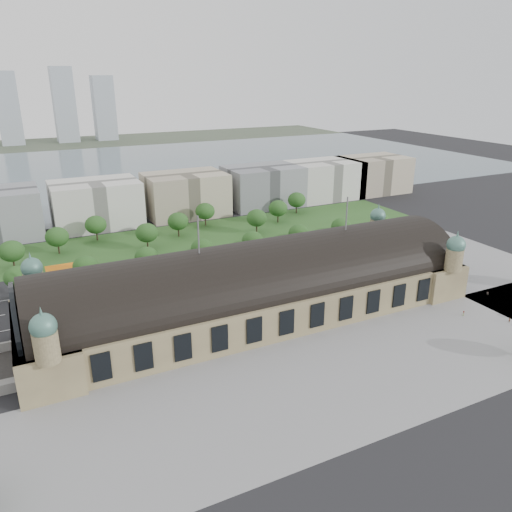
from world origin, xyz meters
name	(u,v)px	position (x,y,z in m)	size (l,w,h in m)	color
ground	(257,314)	(0.00, 0.00, 0.00)	(900.00, 900.00, 0.00)	black
station	(257,287)	(0.00, 0.00, 10.28)	(150.00, 48.40, 44.30)	tan
plaza_south	(360,372)	(10.00, -44.00, 0.00)	(190.00, 48.00, 0.12)	gray
plaza_east	(472,266)	(103.00, 0.00, 0.00)	(56.00, 100.00, 0.12)	gray
road_slab	(168,285)	(-20.00, 38.00, 0.00)	(260.00, 26.00, 0.10)	black
grass_belt	(145,243)	(-15.00, 93.00, 0.00)	(300.00, 45.00, 0.10)	#2D5421
petrol_station	(67,269)	(-53.91, 65.28, 2.95)	(14.00, 13.00, 5.05)	orange
lake	(100,171)	(0.00, 298.00, 0.00)	(700.00, 320.00, 0.08)	slate
far_shore	(70,143)	(0.00, 498.00, 0.00)	(700.00, 120.00, 0.14)	#44513D
far_tower_left	(8,109)	(-60.00, 508.00, 40.00)	(24.00, 24.00, 80.00)	#9EA8B2
far_tower_mid	(64,105)	(0.00, 508.00, 42.50)	(24.00, 24.00, 85.00)	#9EA8B2
far_tower_right	(104,108)	(45.00, 508.00, 37.50)	(24.00, 24.00, 75.00)	#9EA8B2
office_3	(96,204)	(-30.00, 133.00, 12.00)	(45.00, 32.00, 24.00)	silver
office_4	(185,194)	(20.00, 133.00, 12.00)	(45.00, 32.00, 24.00)	#BCB094
office_5	(263,186)	(70.00, 133.00, 12.00)	(45.00, 32.00, 24.00)	gray
office_6	(324,180)	(115.00, 133.00, 12.00)	(45.00, 32.00, 24.00)	silver
office_7	(373,174)	(155.00, 133.00, 12.00)	(45.00, 32.00, 24.00)	#BCB094
tree_row_2	(17,277)	(-72.00, 53.00, 7.43)	(9.60, 9.60, 11.52)	#2D2116
tree_row_3	(85,266)	(-48.00, 53.00, 7.43)	(9.60, 9.60, 11.52)	#2D2116
tree_row_4	(146,257)	(-24.00, 53.00, 7.43)	(9.60, 9.60, 11.52)	#2D2116
tree_row_5	(202,248)	(0.00, 53.00, 7.43)	(9.60, 9.60, 11.52)	#2D2116
tree_row_6	(252,240)	(24.00, 53.00, 7.43)	(9.60, 9.60, 11.52)	#2D2116
tree_row_7	(299,233)	(48.00, 53.00, 7.43)	(9.60, 9.60, 11.52)	#2D2116
tree_row_8	(341,227)	(72.00, 53.00, 7.43)	(9.60, 9.60, 11.52)	#2D2116
tree_row_9	(380,220)	(96.00, 53.00, 7.43)	(9.60, 9.60, 11.52)	#2D2116
tree_belt_3	(12,251)	(-73.00, 83.00, 8.05)	(10.40, 10.40, 12.48)	#2D2116
tree_belt_4	(57,237)	(-54.00, 95.00, 8.05)	(10.40, 10.40, 12.48)	#2D2116
tree_belt_5	(96,225)	(-35.00, 107.00, 8.05)	(10.40, 10.40, 12.48)	#2D2116
tree_belt_6	(147,233)	(-16.00, 83.00, 8.05)	(10.40, 10.40, 12.48)	#2D2116
tree_belt_7	(178,221)	(3.00, 95.00, 8.05)	(10.40, 10.40, 12.48)	#2D2116
tree_belt_8	(205,211)	(22.00, 107.00, 8.05)	(10.40, 10.40, 12.48)	#2D2116
tree_belt_9	(257,218)	(41.00, 83.00, 8.05)	(10.40, 10.40, 12.48)	#2D2116
tree_belt_10	(278,208)	(60.00, 95.00, 8.05)	(10.40, 10.40, 12.48)	#2D2116
tree_belt_11	(297,200)	(79.00, 107.00, 8.05)	(10.40, 10.40, 12.48)	#2D2116
traffic_car_2	(37,311)	(-67.40, 34.91, 0.67)	(2.23, 4.83, 1.34)	black
traffic_car_3	(134,289)	(-33.10, 38.50, 0.82)	(2.29, 5.63, 1.63)	maroon
traffic_car_4	(202,280)	(-6.72, 35.30, 0.81)	(1.92, 4.78, 1.63)	#1B1947
traffic_car_5	(332,253)	(57.62, 38.97, 0.64)	(1.36, 3.91, 1.29)	#595D61
traffic_car_6	(352,258)	(61.89, 29.58, 0.69)	(2.29, 4.97, 1.38)	silver
parked_car_0	(46,325)	(-65.55, 22.39, 0.64)	(1.35, 3.87, 1.27)	black
parked_car_1	(65,323)	(-59.83, 21.00, 0.67)	(2.23, 4.84, 1.34)	maroon
parked_car_2	(62,323)	(-60.66, 21.40, 0.81)	(2.27, 5.57, 1.62)	#171A41
parked_car_3	(42,326)	(-66.84, 22.59, 0.69)	(1.63, 4.05, 1.38)	#4E5055
parked_car_4	(126,306)	(-39.19, 25.00, 0.75)	(1.60, 4.58, 1.51)	white
parked_car_5	(178,301)	(-21.53, 21.00, 0.65)	(2.17, 4.70, 1.31)	gray
parked_car_6	(160,301)	(-27.01, 24.15, 0.64)	(1.79, 4.39, 1.28)	black
bus_west	(182,285)	(-16.42, 31.39, 1.79)	(3.01, 12.85, 3.58)	red
bus_mid	(220,278)	(-0.53, 32.00, 1.80)	(3.02, 12.89, 3.59)	beige
bus_east	(262,270)	(18.30, 32.00, 1.58)	(2.65, 11.34, 3.16)	beige
pedestrian_0	(464,313)	(62.55, -32.05, 0.90)	(0.88, 0.51, 1.81)	gray
pedestrian_1	(509,320)	(72.42, -42.23, 0.87)	(0.63, 0.41, 1.73)	gray
pedestrian_2	(488,293)	(83.76, -24.00, 0.86)	(0.83, 0.48, 1.71)	gray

